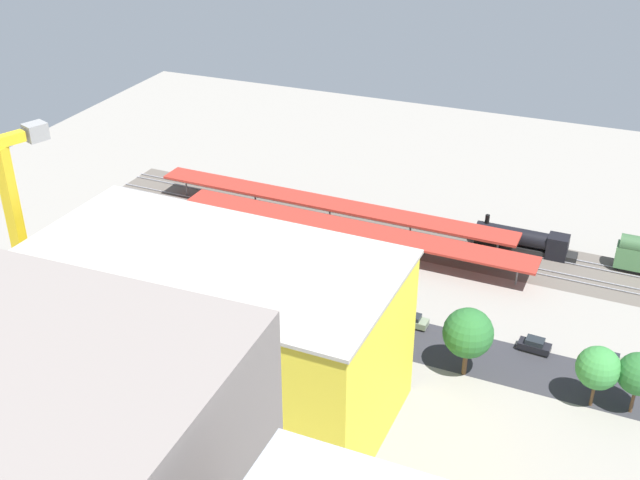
{
  "coord_description": "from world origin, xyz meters",
  "views": [
    {
      "loc": [
        -28.87,
        87.27,
        60.97
      ],
      "look_at": [
        7.06,
        -0.52,
        9.37
      ],
      "focal_mm": 44.09,
      "sensor_mm": 36.0,
      "label": 1
    }
  ],
  "objects_px": {
    "parked_car_3": "(411,320)",
    "street_tree_1": "(598,368)",
    "street_tree_3": "(241,288)",
    "tower_crane": "(3,236)",
    "street_tree_2": "(468,333)",
    "parked_car_1": "(534,346)",
    "parked_car_4": "(351,306)",
    "construction_building": "(215,332)",
    "platform_canopy_far": "(330,204)",
    "box_truck_0": "(219,297)",
    "parked_car_0": "(607,361)",
    "street_tree_4": "(639,374)",
    "platform_canopy_near": "(352,228)",
    "street_tree_0": "(266,299)",
    "parked_car_2": "(475,331)",
    "traffic_light": "(169,276)",
    "locomotive": "(527,241)"
  },
  "relations": [
    {
      "from": "locomotive",
      "to": "traffic_light",
      "type": "height_order",
      "value": "traffic_light"
    },
    {
      "from": "construction_building",
      "to": "street_tree_3",
      "type": "distance_m",
      "value": 16.67
    },
    {
      "from": "tower_crane",
      "to": "traffic_light",
      "type": "relative_size",
      "value": 4.19
    },
    {
      "from": "parked_car_1",
      "to": "box_truck_0",
      "type": "bearing_deg",
      "value": 8.75
    },
    {
      "from": "construction_building",
      "to": "street_tree_4",
      "type": "distance_m",
      "value": 48.12
    },
    {
      "from": "parked_car_1",
      "to": "parked_car_4",
      "type": "xyz_separation_m",
      "value": [
        25.04,
        0.19,
        -0.07
      ]
    },
    {
      "from": "street_tree_1",
      "to": "parked_car_1",
      "type": "bearing_deg",
      "value": -46.42
    },
    {
      "from": "street_tree_0",
      "to": "traffic_light",
      "type": "distance_m",
      "value": 15.2
    },
    {
      "from": "parked_car_2",
      "to": "street_tree_4",
      "type": "height_order",
      "value": "street_tree_4"
    },
    {
      "from": "parked_car_2",
      "to": "parked_car_4",
      "type": "relative_size",
      "value": 0.96
    },
    {
      "from": "box_truck_0",
      "to": "street_tree_0",
      "type": "height_order",
      "value": "street_tree_0"
    },
    {
      "from": "parked_car_3",
      "to": "street_tree_1",
      "type": "bearing_deg",
      "value": 162.28
    },
    {
      "from": "parked_car_4",
      "to": "construction_building",
      "type": "bearing_deg",
      "value": 71.0
    },
    {
      "from": "parked_car_4",
      "to": "tower_crane",
      "type": "xyz_separation_m",
      "value": [
        34.38,
        25.44,
        16.75
      ]
    },
    {
      "from": "parked_car_3",
      "to": "street_tree_2",
      "type": "bearing_deg",
      "value": 140.43
    },
    {
      "from": "parked_car_1",
      "to": "street_tree_4",
      "type": "height_order",
      "value": "street_tree_4"
    },
    {
      "from": "street_tree_4",
      "to": "tower_crane",
      "type": "bearing_deg",
      "value": 14.08
    },
    {
      "from": "platform_canopy_far",
      "to": "parked_car_2",
      "type": "distance_m",
      "value": 37.43
    },
    {
      "from": "parked_car_4",
      "to": "box_truck_0",
      "type": "distance_m",
      "value": 18.52
    },
    {
      "from": "box_truck_0",
      "to": "parked_car_0",
      "type": "bearing_deg",
      "value": -172.37
    },
    {
      "from": "platform_canopy_near",
      "to": "tower_crane",
      "type": "distance_m",
      "value": 52.51
    },
    {
      "from": "platform_canopy_far",
      "to": "street_tree_4",
      "type": "relative_size",
      "value": 7.9
    },
    {
      "from": "parked_car_1",
      "to": "tower_crane",
      "type": "distance_m",
      "value": 66.82
    },
    {
      "from": "traffic_light",
      "to": "street_tree_2",
      "type": "bearing_deg",
      "value": -179.74
    },
    {
      "from": "platform_canopy_far",
      "to": "tower_crane",
      "type": "height_order",
      "value": "tower_crane"
    },
    {
      "from": "parked_car_0",
      "to": "parked_car_3",
      "type": "distance_m",
      "value": 25.36
    },
    {
      "from": "locomotive",
      "to": "street_tree_2",
      "type": "xyz_separation_m",
      "value": [
        1.93,
        34.17,
        4.25
      ]
    },
    {
      "from": "street_tree_2",
      "to": "tower_crane",
      "type": "bearing_deg",
      "value": 18.68
    },
    {
      "from": "box_truck_0",
      "to": "street_tree_4",
      "type": "distance_m",
      "value": 54.74
    },
    {
      "from": "parked_car_0",
      "to": "construction_building",
      "type": "relative_size",
      "value": 0.12
    },
    {
      "from": "street_tree_4",
      "to": "platform_canopy_far",
      "type": "bearing_deg",
      "value": -31.66
    },
    {
      "from": "parked_car_1",
      "to": "tower_crane",
      "type": "bearing_deg",
      "value": 23.33
    },
    {
      "from": "platform_canopy_near",
      "to": "parked_car_3",
      "type": "xyz_separation_m",
      "value": [
        -14.73,
        16.89,
        -2.92
      ]
    },
    {
      "from": "parked_car_1",
      "to": "street_tree_2",
      "type": "xyz_separation_m",
      "value": [
        7.29,
        8.01,
        5.25
      ]
    },
    {
      "from": "street_tree_4",
      "to": "parked_car_4",
      "type": "bearing_deg",
      "value": -11.35
    },
    {
      "from": "street_tree_0",
      "to": "street_tree_2",
      "type": "bearing_deg",
      "value": -178.8
    },
    {
      "from": "platform_canopy_near",
      "to": "street_tree_2",
      "type": "xyz_separation_m",
      "value": [
        -23.84,
        24.42,
        2.36
      ]
    },
    {
      "from": "platform_canopy_near",
      "to": "street_tree_0",
      "type": "distance_m",
      "value": 25.16
    },
    {
      "from": "parked_car_0",
      "to": "parked_car_1",
      "type": "relative_size",
      "value": 1.14
    },
    {
      "from": "tower_crane",
      "to": "street_tree_1",
      "type": "height_order",
      "value": "tower_crane"
    },
    {
      "from": "street_tree_3",
      "to": "tower_crane",
      "type": "bearing_deg",
      "value": 39.18
    },
    {
      "from": "locomotive",
      "to": "tower_crane",
      "type": "height_order",
      "value": "tower_crane"
    },
    {
      "from": "platform_canopy_near",
      "to": "street_tree_4",
      "type": "xyz_separation_m",
      "value": [
        -43.33,
        24.08,
        1.75
      ]
    },
    {
      "from": "platform_canopy_near",
      "to": "parked_car_0",
      "type": "relative_size",
      "value": 12.14
    },
    {
      "from": "parked_car_3",
      "to": "street_tree_1",
      "type": "relative_size",
      "value": 0.61
    },
    {
      "from": "traffic_light",
      "to": "box_truck_0",
      "type": "bearing_deg",
      "value": -166.09
    },
    {
      "from": "parked_car_1",
      "to": "street_tree_1",
      "type": "height_order",
      "value": "street_tree_1"
    },
    {
      "from": "box_truck_0",
      "to": "street_tree_2",
      "type": "distance_m",
      "value": 35.41
    },
    {
      "from": "construction_building",
      "to": "tower_crane",
      "type": "distance_m",
      "value": 27.64
    },
    {
      "from": "parked_car_2",
      "to": "parked_car_1",
      "type": "bearing_deg",
      "value": 178.16
    }
  ]
}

